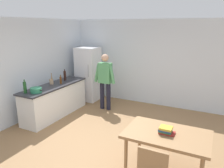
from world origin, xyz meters
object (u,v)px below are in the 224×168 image
at_px(bottle_wine_dark, 65,76).
at_px(book_stack, 166,130).
at_px(refrigerator, 88,74).
at_px(bottle_beer_brown, 61,80).
at_px(bottle_wine_green, 25,87).
at_px(cooking_pot, 36,90).
at_px(person, 105,78).
at_px(dining_table, 167,137).
at_px(utensil_jar, 51,81).

bearing_deg(bottle_wine_dark, book_stack, -26.22).
distance_m(refrigerator, bottle_beer_brown, 1.42).
bearing_deg(bottle_wine_green, bottle_wine_dark, 88.03).
distance_m(bottle_beer_brown, book_stack, 3.55).
distance_m(cooking_pot, book_stack, 3.33).
relative_size(person, dining_table, 1.21).
bearing_deg(refrigerator, bottle_beer_brown, -90.61).
bearing_deg(bottle_wine_green, book_stack, -3.78).
bearing_deg(bottle_wine_green, dining_table, -3.28).
height_order(person, dining_table, person).
relative_size(bottle_wine_green, bottle_beer_brown, 1.31).
bearing_deg(bottle_beer_brown, bottle_wine_green, -100.65).
bearing_deg(book_stack, utensil_jar, 161.50).
xyz_separation_m(refrigerator, utensil_jar, (-0.23, -1.55, 0.08)).
bearing_deg(bottle_beer_brown, book_stack, -21.78).
distance_m(dining_table, bottle_wine_dark, 3.87).
bearing_deg(utensil_jar, bottle_beer_brown, 33.56).
bearing_deg(utensil_jar, refrigerator, 81.60).
relative_size(person, cooking_pot, 4.25).
bearing_deg(utensil_jar, person, 40.33).
xyz_separation_m(person, bottle_wine_green, (-1.17, -1.94, 0.07)).
bearing_deg(refrigerator, book_stack, -39.76).
distance_m(person, bottle_wine_green, 2.27).
bearing_deg(person, refrigerator, 149.77).
height_order(cooking_pot, bottle_wine_green, bottle_wine_green).
height_order(bottle_wine_green, bottle_wine_dark, same).
bearing_deg(utensil_jar, dining_table, -17.97).
relative_size(bottle_beer_brown, book_stack, 1.00).
xyz_separation_m(refrigerator, bottle_wine_green, (-0.22, -2.50, 0.15)).
relative_size(utensil_jar, bottle_wine_green, 0.94).
bearing_deg(utensil_jar, bottle_wine_dark, 83.38).
relative_size(dining_table, bottle_wine_dark, 4.12).
height_order(refrigerator, bottle_wine_dark, refrigerator).
xyz_separation_m(utensil_jar, book_stack, (3.51, -1.17, -0.17)).
height_order(person, bottle_wine_dark, person).
height_order(cooking_pot, book_stack, cooking_pot).
bearing_deg(dining_table, cooking_pot, 173.85).
distance_m(dining_table, utensil_jar, 3.72).
xyz_separation_m(refrigerator, person, (0.95, -0.55, 0.08)).
xyz_separation_m(dining_table, cooking_pot, (-3.32, 0.36, 0.29)).
xyz_separation_m(refrigerator, bottle_wine_dark, (-0.17, -1.03, 0.15)).
bearing_deg(book_stack, dining_table, 57.66).
distance_m(bottle_beer_brown, bottle_wine_dark, 0.41).
distance_m(refrigerator, bottle_wine_green, 2.51).
bearing_deg(cooking_pot, utensil_jar, 104.65).
distance_m(bottle_wine_green, bottle_wine_dark, 1.47).
relative_size(refrigerator, bottle_wine_dark, 5.29).
relative_size(refrigerator, book_stack, 6.91).
xyz_separation_m(refrigerator, book_stack, (3.28, -2.73, -0.09)).
height_order(dining_table, bottle_beer_brown, bottle_beer_brown).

